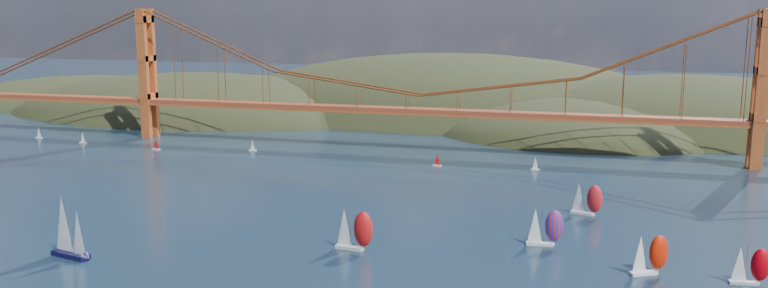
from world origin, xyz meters
TOP-DOWN VIEW (x-y plane):
  - headlands at (44.95, 278.29)m, footprint 725.00×225.00m
  - bridge at (-1.75, 180.00)m, footprint 552.00×12.00m
  - sloop_navy at (-47.70, 34.22)m, footprint 10.43×6.81m
  - racer_0 at (12.35, 56.23)m, footprint 9.45×4.43m
  - racer_1 at (77.10, 57.26)m, footprint 8.45×6.42m
  - racer_2 at (96.35, 56.64)m, footprint 7.69×3.29m
  - racer_3 at (63.91, 101.50)m, footprint 8.63×4.87m
  - racer_rwb at (54.68, 71.35)m, footprint 8.72×4.18m
  - distant_boat_0 at (-164.58, 163.97)m, footprint 3.00×2.00m
  - distant_boat_1 at (-138.55, 158.76)m, footprint 3.00×2.00m
  - distant_boat_2 at (-100.94, 153.74)m, footprint 3.00×2.00m
  - distant_boat_3 at (-63.18, 161.80)m, footprint 3.00×2.00m
  - distant_boat_8 at (46.44, 155.41)m, footprint 3.00×2.00m
  - distant_boat_9 at (12.48, 153.08)m, footprint 3.00×2.00m

SIDE VIEW (x-z plane):
  - headlands at x=44.95m, z-range -60.46..35.54m
  - distant_boat_0 at x=-164.58m, z-range 0.06..4.76m
  - distant_boat_1 at x=-138.55m, z-range 0.06..4.76m
  - distant_boat_2 at x=-100.94m, z-range 0.06..4.76m
  - distant_boat_3 at x=-63.18m, z-range 0.06..4.76m
  - distant_boat_8 at x=46.44m, z-range 0.06..4.76m
  - distant_boat_9 at x=12.48m, z-range 0.06..4.76m
  - racer_2 at x=96.35m, z-range -0.24..8.50m
  - racer_1 at x=77.10m, z-range -0.26..9.29m
  - racer_3 at x=63.91m, z-range -0.27..9.41m
  - racer_rwb at x=54.68m, z-range -0.27..9.56m
  - racer_0 at x=12.35m, z-range -0.29..10.38m
  - sloop_navy at x=-47.70m, z-range -0.91..14.60m
  - bridge at x=-1.75m, z-range 4.73..59.73m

